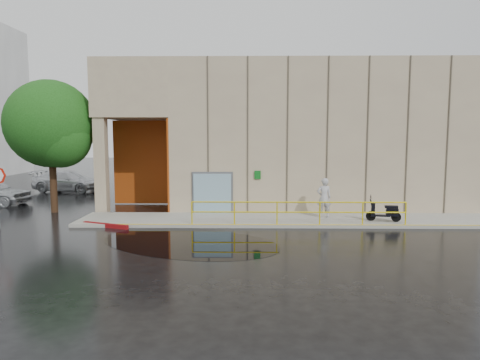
% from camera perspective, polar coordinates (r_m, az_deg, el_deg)
% --- Properties ---
extents(ground, '(120.00, 120.00, 0.00)m').
position_cam_1_polar(ground, '(16.27, -6.05, -8.69)').
color(ground, black).
rests_on(ground, ground).
extents(sidewalk, '(20.00, 3.00, 0.15)m').
position_cam_1_polar(sidewalk, '(20.63, 6.62, -5.31)').
color(sidewalk, gray).
rests_on(sidewalk, ground).
extents(building, '(20.00, 10.17, 8.00)m').
position_cam_1_polar(building, '(26.79, 7.69, 6.19)').
color(building, tan).
rests_on(building, ground).
extents(guardrail, '(9.56, 0.06, 1.03)m').
position_cam_1_polar(guardrail, '(19.22, 7.80, -4.34)').
color(guardrail, yellow).
rests_on(guardrail, sidewalk).
extents(person, '(0.73, 0.51, 1.91)m').
position_cam_1_polar(person, '(20.99, 11.14, -2.33)').
color(person, '#ACACB1').
rests_on(person, sidewalk).
extents(scooter, '(1.58, 0.80, 1.20)m').
position_cam_1_polar(scooter, '(20.77, 18.66, -3.37)').
color(scooter, black).
rests_on(scooter, sidewalk).
extents(red_curb, '(2.30, 1.05, 0.18)m').
position_cam_1_polar(red_curb, '(20.16, -17.51, -5.78)').
color(red_curb, maroon).
rests_on(red_curb, ground).
extents(puddle, '(8.45, 6.94, 0.01)m').
position_cam_1_polar(puddle, '(16.77, -6.85, -8.24)').
color(puddle, black).
rests_on(puddle, ground).
extents(car_c, '(5.53, 3.13, 1.51)m').
position_cam_1_polar(car_c, '(33.29, -21.93, -0.17)').
color(car_c, silver).
rests_on(car_c, ground).
extents(tree_near, '(4.57, 4.57, 6.98)m').
position_cam_1_polar(tree_near, '(24.51, -23.67, 6.45)').
color(tree_near, black).
rests_on(tree_near, ground).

